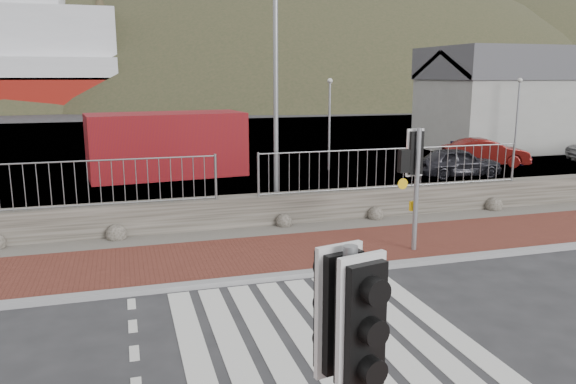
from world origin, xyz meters
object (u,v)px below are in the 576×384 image
object	(u,v)px
car_a	(458,162)
car_c	(492,152)
traffic_signal_far	(416,163)
streetlight	(280,66)
shipping_container	(167,145)
car_b	(485,152)
traffic_signal_near	(348,345)

from	to	relation	value
car_a	car_c	distance (m)	4.51
traffic_signal_far	streetlight	distance (m)	5.28
traffic_signal_far	streetlight	world-z (taller)	streetlight
traffic_signal_far	shipping_container	bearing A→B (deg)	-71.92
traffic_signal_far	car_c	distance (m)	15.79
car_b	traffic_signal_far	bearing A→B (deg)	155.24
traffic_signal_far	traffic_signal_near	bearing A→B (deg)	54.76
shipping_container	car_b	world-z (taller)	shipping_container
traffic_signal_near	traffic_signal_far	bearing A→B (deg)	44.10
traffic_signal_near	shipping_container	xyz separation A→B (m)	(0.17, 20.45, -0.78)
car_a	streetlight	bearing A→B (deg)	121.10
traffic_signal_near	car_b	xyz separation A→B (m)	(14.88, 18.87, -1.48)
streetlight	shipping_container	distance (m)	9.30
car_a	car_b	size ratio (longest dim) A/B	0.93
car_a	car_b	distance (m)	3.57
streetlight	car_a	bearing A→B (deg)	37.69
car_a	car_c	size ratio (longest dim) A/B	0.96
traffic_signal_far	car_b	world-z (taller)	traffic_signal_far
traffic_signal_far	car_b	bearing A→B (deg)	-134.83
car_b	car_c	xyz separation A→B (m)	(0.77, 0.53, -0.10)
car_b	streetlight	bearing A→B (deg)	136.52
streetlight	car_c	xyz separation A→B (m)	(12.79, 7.28, -3.95)
car_c	traffic_signal_near	bearing A→B (deg)	152.30
traffic_signal_far	shipping_container	world-z (taller)	traffic_signal_far
traffic_signal_near	streetlight	world-z (taller)	streetlight
car_a	car_c	world-z (taller)	car_a
traffic_signal_far	car_a	world-z (taller)	traffic_signal_far
shipping_container	car_b	size ratio (longest dim) A/B	1.64
streetlight	car_b	distance (m)	14.31
traffic_signal_near	car_b	size ratio (longest dim) A/B	0.75
traffic_signal_near	car_c	xyz separation A→B (m)	(15.65, 19.41, -1.58)
traffic_signal_near	car_a	bearing A→B (deg)	40.88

